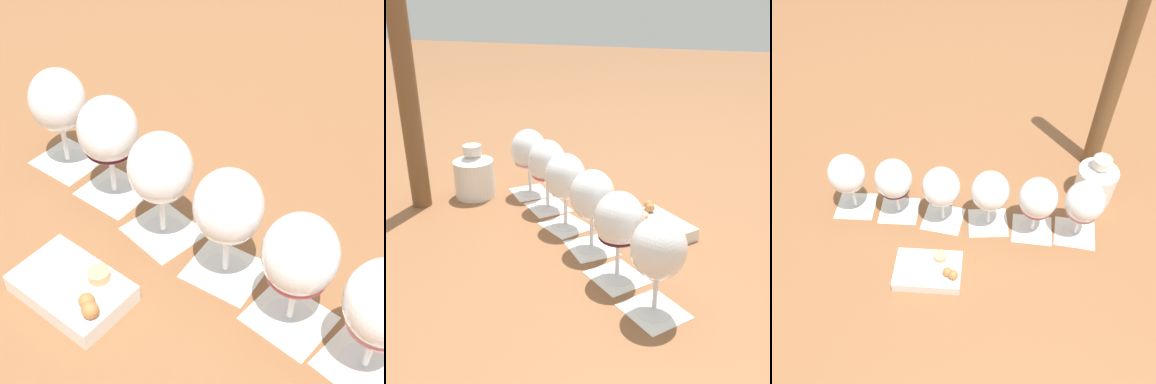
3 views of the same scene
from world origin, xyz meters
TOP-DOWN VIEW (x-y plane):
  - ground_plane at (0.00, 0.00)m, footprint 8.00×8.00m
  - tasting_card_0 at (-0.21, 0.22)m, footprint 0.14×0.14m
  - tasting_card_1 at (-0.13, 0.14)m, footprint 0.14×0.14m
  - tasting_card_2 at (-0.05, 0.05)m, footprint 0.14×0.14m
  - tasting_card_3 at (0.04, -0.04)m, footprint 0.14×0.14m
  - tasting_card_4 at (0.13, -0.14)m, footprint 0.14×0.14m
  - tasting_card_5 at (0.22, -0.23)m, footprint 0.14×0.14m
  - wine_glass_1 at (-0.13, 0.14)m, footprint 0.10×0.10m
  - wine_glass_2 at (-0.05, 0.05)m, footprint 0.10×0.10m
  - wine_glass_3 at (0.04, -0.04)m, footprint 0.10×0.10m
  - wine_glass_4 at (0.13, -0.14)m, footprint 0.10×0.10m
  - wine_glass_5 at (0.22, -0.23)m, footprint 0.10×0.10m
  - snack_dish at (0.17, 0.09)m, footprint 0.19×0.19m

SIDE VIEW (x-z plane):
  - ground_plane at x=0.00m, z-range 0.00..0.00m
  - tasting_card_0 at x=-0.21m, z-range 0.00..0.00m
  - tasting_card_1 at x=-0.13m, z-range 0.00..0.00m
  - tasting_card_2 at x=-0.05m, z-range 0.00..0.00m
  - tasting_card_3 at x=0.04m, z-range 0.00..0.00m
  - tasting_card_4 at x=0.13m, z-range 0.00..0.00m
  - tasting_card_5 at x=0.22m, z-range 0.00..0.00m
  - snack_dish at x=0.17m, z-range -0.01..0.04m
  - wine_glass_2 at x=-0.05m, z-range 0.03..0.22m
  - wine_glass_5 at x=0.22m, z-range 0.03..0.22m
  - wine_glass_3 at x=0.04m, z-range 0.03..0.22m
  - wine_glass_4 at x=0.13m, z-range 0.03..0.22m
  - wine_glass_1 at x=-0.13m, z-range 0.03..0.22m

